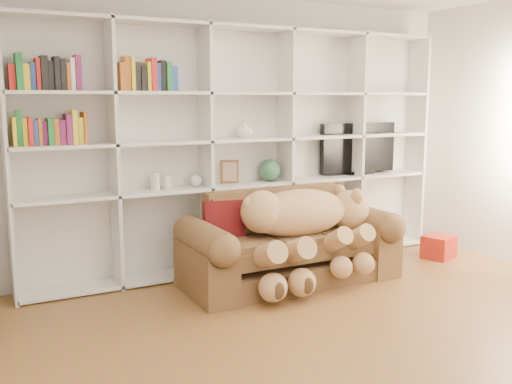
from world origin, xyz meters
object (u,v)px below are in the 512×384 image
teddy_bear (304,223)px  gift_box (439,247)px  sofa (288,248)px  tv (358,149)px

teddy_bear → gift_box: size_ratio=4.84×
sofa → gift_box: bearing=-2.6°
teddy_bear → tv: 1.56m
gift_box → tv: 1.37m
sofa → teddy_bear: 0.32m
gift_box → tv: bearing=127.9°
gift_box → teddy_bear: bearing=-177.2°
sofa → gift_box: (1.84, -0.08, -0.20)m
teddy_bear → gift_box: (1.77, 0.09, -0.46)m
sofa → tv: 1.65m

